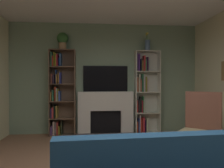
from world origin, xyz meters
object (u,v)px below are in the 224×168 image
object	(u,v)px
fireplace	(106,112)
vase_with_flowers	(147,44)
tv	(106,79)
bookshelf_right	(144,92)
armchair	(200,128)
bookshelf_left	(60,93)
potted_plant	(63,40)

from	to	relation	value
fireplace	vase_with_flowers	size ratio (longest dim) A/B	3.15
tv	bookshelf_right	bearing A→B (deg)	-3.99
tv	vase_with_flowers	xyz separation A→B (m)	(1.09, -0.12, 0.89)
armchair	vase_with_flowers	bearing A→B (deg)	100.68
vase_with_flowers	armchair	size ratio (longest dim) A/B	0.41
tv	armchair	distance (m)	2.75
fireplace	bookshelf_right	world-z (taller)	bookshelf_right
bookshelf_left	bookshelf_right	world-z (taller)	same
tv	vase_with_flowers	bearing A→B (deg)	-6.30
bookshelf_right	vase_with_flowers	world-z (taller)	vase_with_flowers
tv	bookshelf_left	world-z (taller)	bookshelf_left
vase_with_flowers	potted_plant	bearing A→B (deg)	-180.00
tv	bookshelf_right	xyz separation A→B (m)	(1.02, -0.07, -0.36)
potted_plant	vase_with_flowers	bearing A→B (deg)	0.00
fireplace	bookshelf_left	size ratio (longest dim) A/B	0.71
bookshelf_left	potted_plant	world-z (taller)	potted_plant
tv	vase_with_flowers	distance (m)	1.41
bookshelf_left	vase_with_flowers	distance (m)	2.58
potted_plant	vase_with_flowers	size ratio (longest dim) A/B	0.89
potted_plant	armchair	bearing A→B (deg)	-38.55
fireplace	bookshelf_left	bearing A→B (deg)	-178.69
vase_with_flowers	armchair	distance (m)	2.72
bookshelf_right	armchair	bearing A→B (deg)	-77.68
bookshelf_left	tv	bearing A→B (deg)	4.70
tv	vase_with_flowers	world-z (taller)	vase_with_flowers
vase_with_flowers	fireplace	bearing A→B (deg)	177.32
fireplace	bookshelf_left	xyz separation A→B (m)	(-1.16, -0.03, 0.50)
bookshelf_left	bookshelf_right	xyz separation A→B (m)	(2.18, 0.02, 0.00)
tv	vase_with_flowers	size ratio (longest dim) A/B	2.38
bookshelf_right	fireplace	bearing A→B (deg)	179.90
bookshelf_right	tv	bearing A→B (deg)	176.01
tv	armchair	size ratio (longest dim) A/B	0.99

